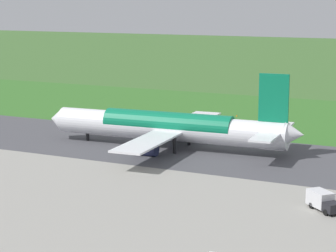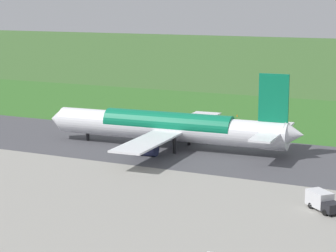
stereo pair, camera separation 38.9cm
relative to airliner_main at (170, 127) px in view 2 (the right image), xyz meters
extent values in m
plane|color=#3D662D|center=(-10.74, 0.02, -4.35)|extent=(800.00, 800.00, 0.00)
cube|color=#47474C|center=(-10.74, 0.02, -4.32)|extent=(600.00, 30.99, 0.06)
cube|color=#346B27|center=(-10.74, -37.31, -4.33)|extent=(600.00, 80.00, 0.04)
cylinder|color=white|center=(0.38, 0.02, -0.15)|extent=(48.23, 8.10, 5.20)
cone|color=white|center=(25.83, 1.57, -0.15)|extent=(3.29, 5.11, 4.94)
cone|color=white|center=(-24.78, -1.50, 0.45)|extent=(3.76, 4.62, 4.42)
cube|color=#0C724C|center=(-20.70, -1.26, 6.95)|extent=(5.62, 0.84, 9.00)
cube|color=white|center=(-21.04, 4.23, 0.65)|extent=(4.54, 9.23, 0.36)
cube|color=white|center=(-20.37, -6.75, 0.65)|extent=(4.54, 9.23, 0.36)
cube|color=white|center=(-1.29, 10.94, -0.55)|extent=(7.32, 22.32, 0.35)
cube|color=white|center=(0.05, -11.02, -0.55)|extent=(7.32, 22.32, 0.35)
cylinder|color=#23284C|center=(1.42, 7.60, -3.03)|extent=(4.66, 3.07, 2.80)
cylinder|color=#23284C|center=(2.33, -7.37, -3.03)|extent=(4.66, 3.07, 2.80)
cylinder|color=black|center=(18.58, 1.13, -2.64)|extent=(0.70, 0.70, 3.42)
cylinder|color=black|center=(-2.86, 3.83, -2.64)|extent=(0.70, 0.70, 3.42)
cylinder|color=black|center=(-2.37, -4.15, -2.64)|extent=(0.70, 0.70, 3.42)
cylinder|color=#0C724C|center=(0.38, 0.02, 0.37)|extent=(26.67, 6.82, 5.23)
cube|color=black|center=(-38.06, 27.69, -3.25)|extent=(3.11, 3.11, 1.30)
cube|color=silver|center=(-35.96, 25.83, -2.80)|extent=(4.37, 4.24, 2.20)
cylinder|color=black|center=(-37.39, 28.44, -3.90)|extent=(0.87, 0.82, 0.90)
cylinder|color=black|center=(-36.18, 24.68, -3.90)|extent=(0.87, 0.82, 0.90)
cylinder|color=black|center=(-34.85, 26.18, -3.90)|extent=(0.87, 0.82, 0.90)
cylinder|color=slate|center=(-6.87, -41.73, -3.17)|extent=(0.10, 0.10, 2.37)
cube|color=red|center=(-6.87, -41.75, -1.68)|extent=(0.60, 0.04, 0.60)
cone|color=orange|center=(0.41, -40.11, -4.08)|extent=(0.40, 0.40, 0.55)
camera|label=1|loc=(-55.48, 115.62, 24.71)|focal=70.50mm
camera|label=2|loc=(-55.82, 115.45, 24.71)|focal=70.50mm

